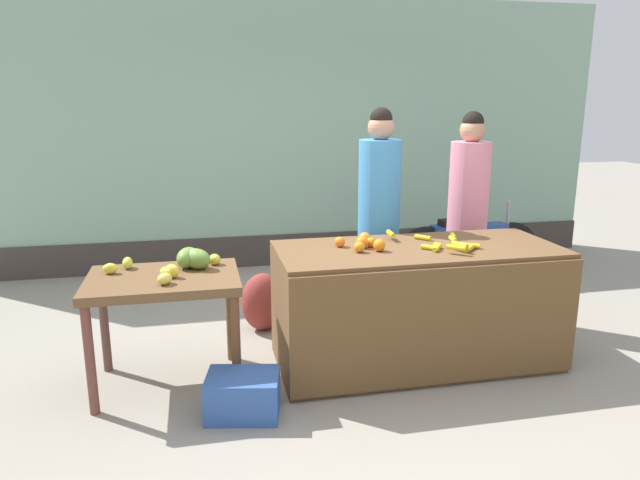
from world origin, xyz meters
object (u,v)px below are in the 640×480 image
(parked_motorcycle, at_px, (468,248))
(vendor_woman_blue_shirt, at_px, (379,221))
(produce_crate, at_px, (243,395))
(produce_sack, at_px, (263,302))
(vendor_woman_pink_shirt, at_px, (467,217))

(parked_motorcycle, bearing_deg, vendor_woman_blue_shirt, -144.36)
(vendor_woman_blue_shirt, height_order, produce_crate, vendor_woman_blue_shirt)
(vendor_woman_blue_shirt, relative_size, produce_sack, 3.74)
(vendor_woman_blue_shirt, distance_m, produce_crate, 1.87)
(vendor_woman_blue_shirt, relative_size, produce_crate, 4.17)
(vendor_woman_blue_shirt, height_order, vendor_woman_pink_shirt, vendor_woman_blue_shirt)
(vendor_woman_blue_shirt, height_order, produce_sack, vendor_woman_blue_shirt)
(vendor_woman_blue_shirt, distance_m, vendor_woman_pink_shirt, 0.84)
(parked_motorcycle, bearing_deg, produce_crate, -140.16)
(produce_crate, distance_m, produce_sack, 1.36)
(parked_motorcycle, bearing_deg, vendor_woman_pink_shirt, -118.39)
(vendor_woman_pink_shirt, bearing_deg, vendor_woman_blue_shirt, -173.31)
(parked_motorcycle, xyz_separation_m, produce_sack, (-2.22, -0.76, -0.16))
(parked_motorcycle, relative_size, produce_crate, 3.64)
(vendor_woman_pink_shirt, height_order, produce_sack, vendor_woman_pink_shirt)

